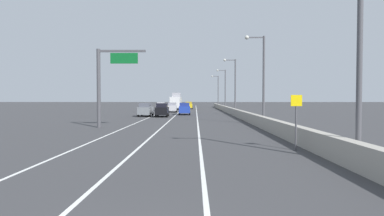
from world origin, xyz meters
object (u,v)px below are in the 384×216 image
speed_advisory_sign (296,118)px  lamp_post_right_fifth (217,89)px  car_gray_0 (146,110)px  car_yellow_2 (189,105)px  car_silver_1 (172,107)px  car_blue_3 (185,109)px  lamp_post_right_second (261,73)px  lamp_post_right_third (234,82)px  lamp_post_right_fourth (224,87)px  car_white_5 (161,106)px  car_black_4 (162,110)px  box_truck (176,102)px  overhead_sign_gantry (106,78)px  lamp_post_right_near (353,37)px

speed_advisory_sign → lamp_post_right_fifth: size_ratio=0.32×
car_gray_0 → car_yellow_2: car_gray_0 is taller
car_silver_1 → car_yellow_2: bearing=81.3°
car_yellow_2 → car_blue_3: 29.38m
lamp_post_right_second → lamp_post_right_third: same height
lamp_post_right_fourth → car_blue_3: size_ratio=2.22×
lamp_post_right_third → car_gray_0: lamp_post_right_third is taller
lamp_post_right_second → lamp_post_right_fourth: size_ratio=1.00×
lamp_post_right_fourth → car_white_5: bearing=-168.4°
car_black_4 → box_truck: size_ratio=0.53×
lamp_post_right_second → car_gray_0: bearing=133.6°
car_silver_1 → car_blue_3: (2.79, -10.04, 0.06)m
lamp_post_right_third → lamp_post_right_fourth: size_ratio=1.00×
lamp_post_right_fourth → box_truck: lamp_post_right_fourth is taller
car_blue_3 → car_black_4: bearing=-117.3°
lamp_post_right_third → car_white_5: 22.92m
box_truck → lamp_post_right_fourth: bearing=-27.2°
overhead_sign_gantry → lamp_post_right_near: bearing=-47.9°
car_silver_1 → box_truck: box_truck is taller
car_yellow_2 → overhead_sign_gantry: bearing=-97.3°
lamp_post_right_fifth → car_gray_0: lamp_post_right_fifth is taller
car_gray_0 → car_blue_3: car_gray_0 is taller
lamp_post_right_second → car_white_5: bearing=111.1°
car_silver_1 → car_yellow_2: car_silver_1 is taller
speed_advisory_sign → lamp_post_right_fifth: bearing=89.2°
lamp_post_right_fourth → car_gray_0: lamp_post_right_fourth is taller
lamp_post_right_fifth → car_blue_3: size_ratio=2.22×
overhead_sign_gantry → car_black_4: bearing=79.0°
car_gray_0 → car_blue_3: size_ratio=0.96×
overhead_sign_gantry → car_white_5: bearing=88.9°
lamp_post_right_fifth → box_truck: (-11.34, -14.47, -3.56)m
box_truck → car_gray_0: bearing=-95.1°
lamp_post_right_fifth → lamp_post_right_near: bearing=-89.8°
lamp_post_right_near → box_truck: lamp_post_right_near is taller
lamp_post_right_fourth → car_yellow_2: 13.08m
lamp_post_right_fifth → car_gray_0: (-14.15, -45.88, -4.44)m
car_gray_0 → box_truck: (2.81, 31.40, 0.88)m
speed_advisory_sign → car_yellow_2: size_ratio=0.66×
overhead_sign_gantry → car_yellow_2: 53.97m
car_yellow_2 → car_blue_3: bearing=-90.3°
car_black_4 → lamp_post_right_fifth: bearing=76.2°
speed_advisory_sign → lamp_post_right_third: bearing=88.4°
car_gray_0 → car_blue_3: bearing=41.2°
car_yellow_2 → car_black_4: car_black_4 is taller
lamp_post_right_fourth → lamp_post_right_third: bearing=-90.6°
car_silver_1 → box_truck: (-0.24, 16.26, 0.95)m
lamp_post_right_fifth → speed_advisory_sign: bearing=-90.8°
lamp_post_right_near → box_truck: 68.25m
speed_advisory_sign → car_blue_3: (-7.27, 37.29, -0.75)m
lamp_post_right_second → lamp_post_right_fifth: (-0.47, 61.23, 0.00)m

